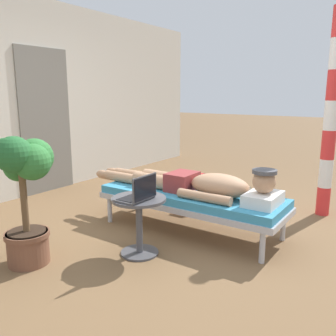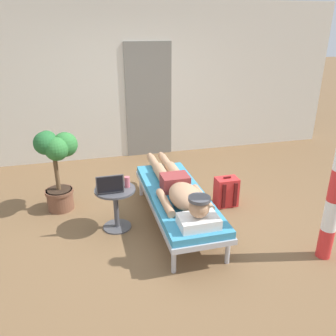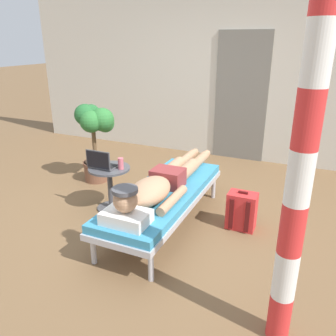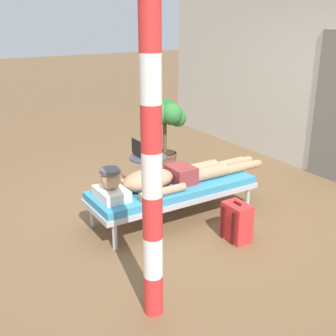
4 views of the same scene
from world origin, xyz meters
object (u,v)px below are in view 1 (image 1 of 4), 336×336
(lounge_chair, at_px, (191,199))
(person_reclining, at_px, (199,184))
(laptop, at_px, (139,194))
(drink_glass, at_px, (148,187))
(backpack, at_px, (202,192))
(side_table, at_px, (139,216))
(potted_plant, at_px, (25,182))
(porch_post, at_px, (331,116))

(lounge_chair, bearing_deg, person_reclining, -90.00)
(lounge_chair, height_order, person_reclining, person_reclining)
(laptop, bearing_deg, person_reclining, -9.58)
(drink_glass, height_order, backpack, drink_glass)
(side_table, relative_size, potted_plant, 0.48)
(person_reclining, xyz_separation_m, side_table, (-0.73, 0.19, -0.16))
(laptop, distance_m, drink_glass, 0.22)
(potted_plant, bearing_deg, person_reclining, -31.70)
(side_table, relative_size, drink_glass, 4.02)
(side_table, height_order, porch_post, porch_post)
(drink_glass, xyz_separation_m, backpack, (1.36, 0.18, -0.39))
(person_reclining, height_order, side_table, person_reclining)
(lounge_chair, relative_size, potted_plant, 1.78)
(lounge_chair, height_order, porch_post, porch_post)
(side_table, bearing_deg, lounge_chair, -7.20)
(lounge_chair, xyz_separation_m, drink_glass, (-0.58, 0.11, 0.24))
(laptop, relative_size, drink_glass, 2.38)
(side_table, bearing_deg, backpack, 7.42)
(porch_post, bearing_deg, person_reclining, 144.73)
(person_reclining, relative_size, potted_plant, 1.98)
(backpack, xyz_separation_m, porch_post, (0.55, -1.32, 0.97))
(drink_glass, height_order, porch_post, porch_post)
(lounge_chair, xyz_separation_m, backpack, (0.78, 0.29, -0.15))
(lounge_chair, xyz_separation_m, laptop, (-0.79, 0.04, 0.24))
(backpack, height_order, porch_post, porch_post)
(porch_post, bearing_deg, potted_plant, 146.52)
(drink_glass, bearing_deg, porch_post, -30.85)
(backpack, bearing_deg, person_reclining, -153.81)
(person_reclining, bearing_deg, lounge_chair, 90.00)
(laptop, relative_size, potted_plant, 0.28)
(potted_plant, distance_m, porch_post, 3.29)
(drink_glass, xyz_separation_m, porch_post, (1.92, -1.14, 0.58))
(potted_plant, xyz_separation_m, porch_post, (2.71, -1.80, 0.46))
(laptop, height_order, porch_post, porch_post)
(backpack, bearing_deg, porch_post, -67.29)
(lounge_chair, bearing_deg, backpack, 20.45)
(laptop, distance_m, porch_post, 2.45)
(side_table, distance_m, drink_glass, 0.28)
(lounge_chair, relative_size, laptop, 6.31)
(lounge_chair, xyz_separation_m, potted_plant, (-1.38, 0.76, 0.36))
(backpack, bearing_deg, potted_plant, 167.68)
(drink_glass, bearing_deg, potted_plant, 140.79)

